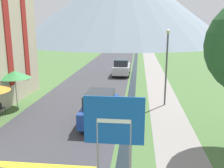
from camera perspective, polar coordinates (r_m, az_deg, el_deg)
name	(u,v)px	position (r m, az deg, el deg)	size (l,w,h in m)	color
ground_plane	(121,82)	(24.54, 2.02, 0.49)	(160.00, 160.00, 0.00)	#476B38
road	(108,66)	(34.56, -0.90, 4.24)	(6.40, 60.00, 0.01)	#38383D
footpath	(153,66)	(34.36, 9.27, 4.02)	(2.20, 60.00, 0.01)	gray
drainage_channel	(135,66)	(34.31, 5.26, 4.12)	(0.60, 60.00, 0.00)	black
mountain_distant	(123,2)	(83.25, 2.49, 18.14)	(66.14, 66.14, 25.02)	gray
road_sign	(114,128)	(8.37, 0.45, -10.03)	(2.01, 0.11, 3.20)	gray
parked_car_near	(100,107)	(14.18, -2.72, -5.32)	(1.86, 4.18, 1.82)	navy
parked_car_far	(122,67)	(27.71, 2.20, 3.88)	(1.83, 4.17, 1.82)	#B2B2B7
cafe_chair_far_right	(0,108)	(16.80, -24.24, -4.95)	(0.40, 0.40, 0.85)	#232328
cafe_umbrella_rear_green	(15,74)	(17.76, -21.36, 2.04)	(2.11, 2.11, 2.50)	#B7B2A8
streetlamp	(167,61)	(17.24, 12.39, 5.09)	(0.28, 0.28, 5.17)	#515156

